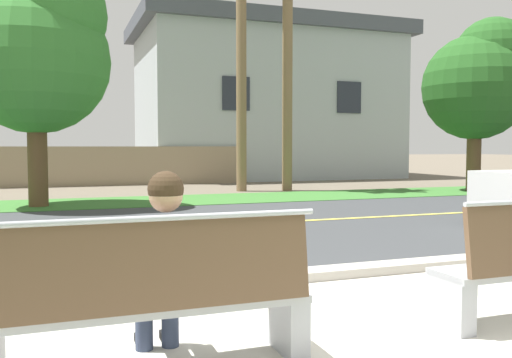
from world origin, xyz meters
name	(u,v)px	position (x,y,z in m)	size (l,w,h in m)	color
ground_plane	(172,217)	(0.00, 8.00, 0.00)	(140.00, 140.00, 0.00)	#665B4C
sidewalk_pavement	(386,348)	(0.00, 0.40, 0.01)	(44.00, 3.60, 0.01)	beige
curb_edge	(279,278)	(0.00, 2.35, 0.06)	(44.00, 0.30, 0.11)	#ADA89E
street_asphalt	(189,227)	(0.00, 6.50, 0.00)	(52.00, 8.00, 0.01)	#383A3D
road_centre_line	(189,226)	(0.00, 6.50, 0.01)	(48.00, 0.14, 0.01)	#E0CC4C
far_verge_grass	(148,201)	(0.00, 11.19, 0.01)	(48.00, 2.80, 0.02)	#38702D
bench_left	(154,302)	(-1.58, 0.48, 0.46)	(1.97, 0.48, 1.01)	#9EA0A8
seated_person_grey	(164,261)	(-1.49, 0.65, 0.68)	(0.52, 0.68, 1.25)	#333D56
shade_tree_left	(40,49)	(-2.46, 10.75, 3.62)	(3.38, 3.38, 5.58)	brown
shade_tree_centre	(480,80)	(10.08, 10.77, 3.44)	(3.22, 3.22, 5.31)	brown
garden_wall	(64,167)	(-1.93, 17.38, 0.70)	(13.00, 0.36, 1.40)	gray
house_across_street	(266,101)	(6.81, 20.58, 3.46)	(11.81, 6.91, 6.84)	#A3ADB2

